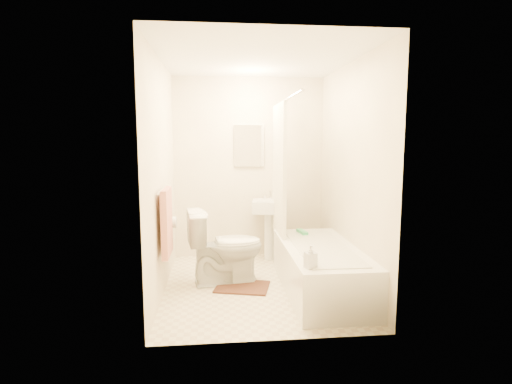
{
  "coord_description": "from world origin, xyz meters",
  "views": [
    {
      "loc": [
        -0.44,
        -4.15,
        1.58
      ],
      "look_at": [
        0.0,
        0.25,
        1.0
      ],
      "focal_mm": 28.0,
      "sensor_mm": 36.0,
      "label": 1
    }
  ],
  "objects": [
    {
      "name": "scrub_brush",
      "position": [
        0.56,
        0.38,
        0.49
      ],
      "size": [
        0.1,
        0.23,
        0.04
      ],
      "primitive_type": "cube",
      "rotation": [
        0.0,
        0.0,
        0.18
      ],
      "color": "#3AB166",
      "rests_on": "bathtub"
    },
    {
      "name": "shower_curtain",
      "position": [
        0.3,
        0.5,
        1.22
      ],
      "size": [
        0.04,
        0.8,
        1.55
      ],
      "primitive_type": "cube",
      "color": "silver",
      "rests_on": "curtain_rod"
    },
    {
      "name": "bath_mat",
      "position": [
        -0.18,
        -0.04,
        0.01
      ],
      "size": [
        0.64,
        0.54,
        0.02
      ],
      "primitive_type": "cube",
      "rotation": [
        0.0,
        0.0,
        -0.25
      ],
      "color": "#502A23",
      "rests_on": "floor"
    },
    {
      "name": "mirror",
      "position": [
        0.0,
        1.18,
        1.5
      ],
      "size": [
        0.4,
        0.03,
        0.55
      ],
      "primitive_type": "cube",
      "color": "white",
      "rests_on": "wall_back"
    },
    {
      "name": "sink",
      "position": [
        0.25,
        0.95,
        0.44
      ],
      "size": [
        0.49,
        0.42,
        0.87
      ],
      "primitive_type": null,
      "rotation": [
        0.0,
        0.0,
        -0.16
      ],
      "color": "silver",
      "rests_on": "floor"
    },
    {
      "name": "bathtub",
      "position": [
        0.63,
        -0.2,
        0.24
      ],
      "size": [
        0.74,
        1.69,
        0.47
      ],
      "primitive_type": null,
      "color": "white",
      "rests_on": "floor"
    },
    {
      "name": "toilet_paper",
      "position": [
        -0.93,
        0.12,
        0.7
      ],
      "size": [
        0.11,
        0.12,
        0.12
      ],
      "primitive_type": "cylinder",
      "rotation": [
        0.0,
        1.57,
        0.0
      ],
      "color": "white",
      "rests_on": "wall_left"
    },
    {
      "name": "floor",
      "position": [
        0.0,
        0.0,
        0.0
      ],
      "size": [
        2.4,
        2.4,
        0.0
      ],
      "primitive_type": "plane",
      "color": "beige",
      "rests_on": "ground"
    },
    {
      "name": "ceiling",
      "position": [
        0.0,
        0.0,
        2.4
      ],
      "size": [
        2.4,
        2.4,
        0.0
      ],
      "primitive_type": "plane",
      "color": "white",
      "rests_on": "ground"
    },
    {
      "name": "wall_back",
      "position": [
        0.0,
        1.2,
        1.2
      ],
      "size": [
        2.0,
        0.02,
        2.4
      ],
      "primitive_type": "cube",
      "color": "beige",
      "rests_on": "ground"
    },
    {
      "name": "wall_right",
      "position": [
        1.0,
        0.0,
        1.2
      ],
      "size": [
        0.02,
        2.4,
        2.4
      ],
      "primitive_type": "cube",
      "color": "beige",
      "rests_on": "ground"
    },
    {
      "name": "soap_bottle",
      "position": [
        0.36,
        -0.87,
        0.58
      ],
      "size": [
        0.12,
        0.12,
        0.2
      ],
      "primitive_type": "imported",
      "rotation": [
        0.0,
        0.0,
        0.3
      ],
      "color": "white",
      "rests_on": "bathtub"
    },
    {
      "name": "toilet",
      "position": [
        -0.35,
        0.16,
        0.41
      ],
      "size": [
        0.88,
        0.58,
        0.81
      ],
      "primitive_type": "imported",
      "rotation": [
        0.0,
        0.0,
        1.72
      ],
      "color": "white",
      "rests_on": "floor"
    },
    {
      "name": "curtain_rod",
      "position": [
        0.3,
        0.1,
        2.0
      ],
      "size": [
        0.03,
        1.7,
        0.03
      ],
      "primitive_type": "cylinder",
      "rotation": [
        1.57,
        0.0,
        0.0
      ],
      "color": "silver",
      "rests_on": "wall_back"
    },
    {
      "name": "towel",
      "position": [
        -0.93,
        -0.25,
        0.78
      ],
      "size": [
        0.06,
        0.45,
        0.66
      ],
      "primitive_type": "cube",
      "color": "#CC7266",
      "rests_on": "towel_bar"
    },
    {
      "name": "towel_bar",
      "position": [
        -0.96,
        -0.25,
        1.1
      ],
      "size": [
        0.02,
        0.6,
        0.02
      ],
      "primitive_type": "cylinder",
      "rotation": [
        1.57,
        0.0,
        0.0
      ],
      "color": "silver",
      "rests_on": "wall_left"
    },
    {
      "name": "wall_left",
      "position": [
        -1.0,
        0.0,
        1.2
      ],
      "size": [
        0.02,
        2.4,
        2.4
      ],
      "primitive_type": "cube",
      "color": "beige",
      "rests_on": "ground"
    }
  ]
}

